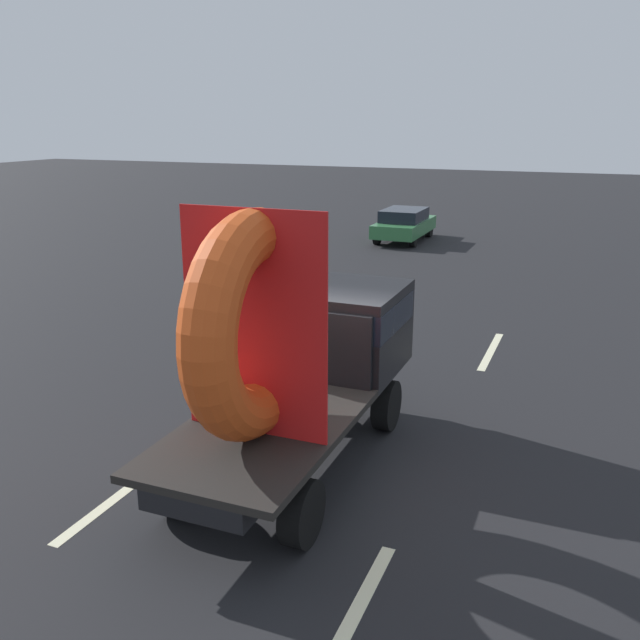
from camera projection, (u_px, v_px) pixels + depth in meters
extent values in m
plane|color=black|center=(299.00, 455.00, 10.21)|extent=(120.00, 120.00, 0.00)
cylinder|color=black|center=(290.00, 390.00, 11.59)|extent=(0.28, 0.81, 0.81)
cylinder|color=black|center=(386.00, 405.00, 10.98)|extent=(0.28, 0.81, 0.81)
cylinder|color=black|center=(178.00, 484.00, 8.60)|extent=(0.28, 0.81, 0.81)
cylinder|color=black|center=(302.00, 513.00, 7.98)|extent=(0.28, 0.81, 0.81)
cube|color=black|center=(293.00, 415.00, 9.62)|extent=(1.30, 5.37, 0.25)
cube|color=black|center=(338.00, 327.00, 10.94)|extent=(2.00, 1.88, 1.35)
cube|color=black|center=(337.00, 310.00, 10.81)|extent=(2.02, 1.79, 0.44)
cube|color=black|center=(263.00, 431.00, 8.74)|extent=(2.00, 3.48, 0.10)
cube|color=black|center=(314.00, 347.00, 10.07)|extent=(1.80, 0.08, 1.10)
torus|color=#D84C19|center=(254.00, 325.00, 8.19)|extent=(0.65, 2.81, 2.81)
cube|color=red|center=(254.00, 325.00, 8.19)|extent=(1.90, 0.03, 2.81)
cylinder|color=black|center=(395.00, 228.00, 29.43)|extent=(0.21, 0.61, 0.61)
cylinder|color=black|center=(429.00, 230.00, 28.89)|extent=(0.21, 0.61, 0.61)
cylinder|color=black|center=(377.00, 237.00, 27.16)|extent=(0.21, 0.61, 0.61)
cylinder|color=black|center=(414.00, 239.00, 26.62)|extent=(0.21, 0.61, 0.61)
cube|color=#33723F|center=(404.00, 227.00, 27.95)|extent=(1.72, 4.00, 0.52)
cube|color=black|center=(404.00, 215.00, 27.72)|extent=(1.54, 2.24, 0.48)
cube|color=beige|center=(114.00, 499.00, 9.02)|extent=(0.16, 2.25, 0.01)
cube|color=beige|center=(325.00, 337.00, 15.68)|extent=(0.16, 2.11, 0.01)
cube|color=beige|center=(361.00, 602.00, 7.10)|extent=(0.16, 2.01, 0.01)
cube|color=beige|center=(491.00, 351.00, 14.76)|extent=(0.16, 2.62, 0.01)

